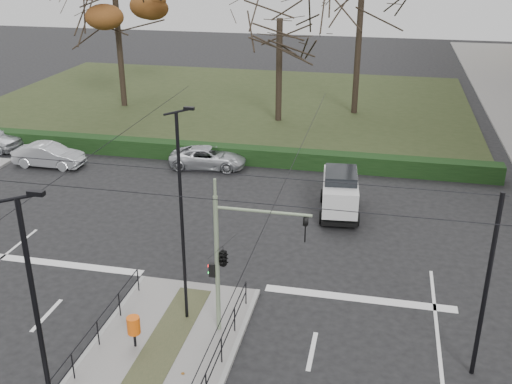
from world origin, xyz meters
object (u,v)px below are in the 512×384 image
at_px(parked_car_second, 49,155).
at_px(white_van, 340,191).
at_px(traffic_light, 225,255).
at_px(litter_bin, 134,326).
at_px(parked_car_fourth, 208,158).
at_px(streetlamp_median_far, 182,218).
at_px(bare_tree_near, 280,26).
at_px(streetlamp_median_near, 44,353).

height_order(parked_car_second, white_van, white_van).
relative_size(traffic_light, litter_bin, 4.47).
bearing_deg(white_van, parked_car_fourth, 149.46).
height_order(streetlamp_median_far, parked_car_fourth, streetlamp_median_far).
relative_size(litter_bin, streetlamp_median_far, 0.15).
relative_size(litter_bin, white_van, 0.27).
bearing_deg(parked_car_fourth, streetlamp_median_far, -170.74).
distance_m(traffic_light, parked_car_fourth, 16.10).
xyz_separation_m(litter_bin, white_van, (5.50, 11.87, 0.22)).
bearing_deg(white_van, bare_tree_near, 110.84).
height_order(streetlamp_median_far, bare_tree_near, bare_tree_near).
distance_m(white_van, bare_tree_near, 16.91).
distance_m(litter_bin, parked_car_second, 18.74).
height_order(litter_bin, parked_car_fourth, litter_bin).
distance_m(streetlamp_median_near, parked_car_fourth, 22.43).
distance_m(litter_bin, white_van, 13.09).
xyz_separation_m(litter_bin, streetlamp_median_near, (0.51, -5.41, 3.16)).
xyz_separation_m(parked_car_fourth, bare_tree_near, (2.26, 10.23, 6.12)).
height_order(traffic_light, white_van, traffic_light).
height_order(traffic_light, streetlamp_median_far, streetlamp_median_far).
xyz_separation_m(litter_bin, parked_car_fourth, (-2.44, 16.56, -0.31)).
bearing_deg(streetlamp_median_near, streetlamp_median_far, 85.11).
bearing_deg(streetlamp_median_near, parked_car_fourth, 97.65).
xyz_separation_m(litter_bin, bare_tree_near, (-0.18, 26.79, 5.81)).
height_order(litter_bin, streetlamp_median_far, streetlamp_median_far).
xyz_separation_m(white_van, bare_tree_near, (-5.68, 14.91, 5.59)).
distance_m(litter_bin, streetlamp_median_far, 3.75).
height_order(streetlamp_median_near, parked_car_fourth, streetlamp_median_near).
bearing_deg(parked_car_second, streetlamp_median_near, -149.37).
distance_m(streetlamp_median_far, parked_car_fourth, 15.47).
bearing_deg(parked_car_second, parked_car_fourth, -79.12).
relative_size(traffic_light, bare_tree_near, 0.51).
bearing_deg(streetlamp_median_near, white_van, 73.90).
distance_m(parked_car_second, white_van, 17.27).
bearing_deg(parked_car_second, bare_tree_near, -43.51).
height_order(traffic_light, litter_bin, traffic_light).
bearing_deg(parked_car_second, litter_bin, -142.24).
distance_m(streetlamp_median_near, parked_car_second, 23.75).
bearing_deg(parked_car_fourth, parked_car_second, 96.59).
relative_size(streetlamp_median_far, white_van, 1.85).
bearing_deg(litter_bin, white_van, 65.14).
bearing_deg(white_van, litter_bin, -114.86).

